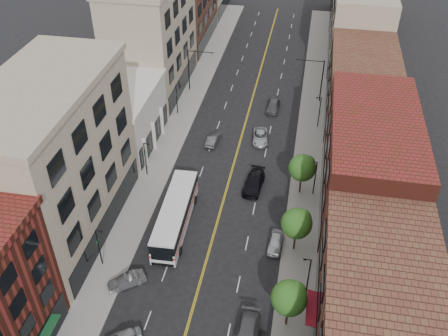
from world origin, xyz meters
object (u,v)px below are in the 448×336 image
Objects in this scene: city_bus at (175,214)px; car_lane_c at (273,106)px; car_angle_b at (127,281)px; car_parked_far at (275,243)px; car_parked_mid at (247,335)px; car_lane_behind at (213,139)px; car_lane_b at (260,137)px; car_lane_a at (254,183)px.

city_bus is 29.97m from car_lane_c.
car_parked_far is (14.61, 8.24, 0.02)m from car_angle_b.
city_bus reaches higher than car_parked_mid.
car_parked_mid is 1.32× the size of car_lane_behind.
city_bus is 2.79× the size of car_lane_b.
car_lane_b reaches higher than car_angle_b.
car_lane_a is at bearing 45.42° from city_bus.
city_bus is at bearing 177.04° from car_parked_far.
car_parked_mid is at bearing -91.51° from car_lane_b.
car_parked_mid reaches higher than car_lane_behind.
car_lane_c is (8.40, 28.75, -1.15)m from city_bus.
car_parked_mid reaches higher than car_parked_far.
car_lane_b is 9.11m from car_lane_c.
car_angle_b is at bearing -104.06° from car_lane_c.
car_lane_behind is 13.23m from car_lane_c.
car_parked_far is 30.13m from car_lane_c.
city_bus is 2.81× the size of car_lane_c.
car_lane_c is (0.92, 9.07, 0.14)m from car_lane_b.
city_bus is 2.41× the size of car_lane_a.
car_lane_behind reaches higher than car_lane_b.
car_parked_far reaches higher than car_angle_b.
car_lane_behind reaches higher than car_parked_far.
city_bus is 3.35× the size of car_angle_b.
car_lane_b is at bearing 104.55° from car_parked_far.
car_angle_b is 27.53m from car_lane_behind.
car_lane_behind is 0.75× the size of car_lane_a.
car_angle_b is at bearing -115.99° from car_lane_b.
car_lane_behind is 6.87m from car_lane_b.
car_lane_a is 19.97m from car_lane_c.
car_lane_a is (7.18, -9.09, 0.11)m from car_lane_behind.
car_parked_mid is at bearing -85.00° from car_lane_c.
car_angle_b is 30.85m from car_lane_b.
car_lane_behind is (-10.99, 19.06, 0.01)m from car_parked_far.
car_lane_a is 10.91m from car_lane_b.
car_lane_b is at bearing 97.91° from car_lane_a.
car_parked_far is 0.72× the size of car_lane_a.
city_bus reaches higher than car_lane_b.
car_lane_b is at bearing 67.04° from city_bus.
car_parked_mid is 1.00× the size of car_lane_a.
car_parked_far is (1.41, 12.39, -0.12)m from car_parked_mid.
city_bus is 9.90m from car_angle_b.
car_angle_b is at bearing -147.88° from car_parked_far.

